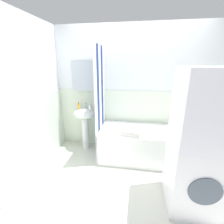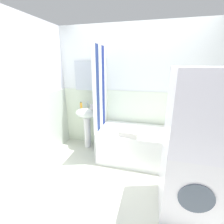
% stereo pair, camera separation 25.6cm
% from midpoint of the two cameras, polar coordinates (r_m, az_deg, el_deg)
% --- Properties ---
extents(ground_plane, '(4.80, 5.60, 0.04)m').
position_cam_midpoint_polar(ground_plane, '(2.49, 7.44, -27.06)').
color(ground_plane, silver).
extents(wall_back_tiled, '(3.60, 0.18, 2.40)m').
position_cam_midpoint_polar(wall_back_tiled, '(3.10, 10.28, 6.40)').
color(wall_back_tiled, white).
rests_on(wall_back_tiled, ground_plane).
extents(wall_left_tiled, '(0.07, 1.81, 2.40)m').
position_cam_midpoint_polar(wall_left_tiled, '(2.80, -24.16, 3.51)').
color(wall_left_tiled, white).
rests_on(wall_left_tiled, ground_plane).
extents(sink, '(0.44, 0.34, 0.85)m').
position_cam_midpoint_polar(sink, '(3.22, -6.95, -2.61)').
color(sink, white).
rests_on(sink, ground_plane).
extents(faucet, '(0.03, 0.12, 0.12)m').
position_cam_midpoint_polar(faucet, '(3.20, -6.60, 2.72)').
color(faucet, silver).
rests_on(faucet, sink).
extents(soap_dispenser, '(0.04, 0.04, 0.13)m').
position_cam_midpoint_polar(soap_dispenser, '(3.18, -8.93, 2.43)').
color(soap_dispenser, gold).
rests_on(soap_dispenser, sink).
extents(toothbrush_cup, '(0.06, 0.06, 0.10)m').
position_cam_midpoint_polar(toothbrush_cup, '(3.06, -5.02, 1.85)').
color(toothbrush_cup, white).
rests_on(toothbrush_cup, sink).
extents(bathtub, '(1.60, 0.75, 0.57)m').
position_cam_midpoint_polar(bathtub, '(2.99, 14.15, -11.81)').
color(bathtub, white).
rests_on(bathtub, ground_plane).
extents(shower_curtain, '(0.01, 0.75, 2.00)m').
position_cam_midpoint_polar(shower_curtain, '(2.82, -1.52, 2.68)').
color(shower_curtain, white).
rests_on(shower_curtain, ground_plane).
extents(shampoo_bottle, '(0.07, 0.07, 0.15)m').
position_cam_midpoint_polar(shampoo_bottle, '(3.21, 27.36, -4.20)').
color(shampoo_bottle, '#CC5470').
rests_on(shampoo_bottle, bathtub).
extents(body_wash_bottle, '(0.04, 0.04, 0.17)m').
position_cam_midpoint_polar(body_wash_bottle, '(3.17, 25.52, -4.02)').
color(body_wash_bottle, gold).
rests_on(body_wash_bottle, bathtub).
extents(towel_folded, '(0.33, 0.23, 0.09)m').
position_cam_midpoint_polar(towel_folded, '(2.61, 9.12, -7.72)').
color(towel_folded, silver).
rests_on(towel_folded, bathtub).
extents(washer_dryer_stack, '(0.61, 0.64, 1.69)m').
position_cam_midpoint_polar(washer_dryer_stack, '(2.01, 31.17, -11.12)').
color(washer_dryer_stack, white).
rests_on(washer_dryer_stack, ground_plane).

